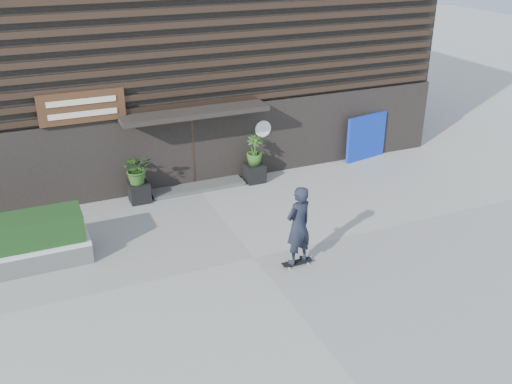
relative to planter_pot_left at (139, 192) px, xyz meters
name	(u,v)px	position (x,y,z in m)	size (l,w,h in m)	color
ground	(254,258)	(1.90, -4.40, -0.30)	(80.00, 80.00, 0.00)	#9B9992
entrance_step	(197,187)	(1.90, 0.20, -0.24)	(3.00, 0.80, 0.12)	#474745
planter_pot_left	(139,192)	(0.00, 0.00, 0.00)	(0.60, 0.60, 0.60)	black
bamboo_left	(137,168)	(0.00, 0.00, 0.78)	(0.86, 0.75, 0.96)	#2D591E
planter_pot_right	(255,173)	(3.80, 0.00, 0.00)	(0.60, 0.60, 0.60)	black
bamboo_right	(255,150)	(3.80, 0.00, 0.78)	(0.54, 0.54, 0.96)	#2D591E
raised_bed	(17,257)	(-3.59, -2.46, -0.05)	(3.50, 1.20, 0.50)	#50514E
snow_layer	(15,247)	(-3.59, -2.46, 0.24)	(3.50, 1.20, 0.08)	silver
hedge	(12,233)	(-3.59, -2.46, 0.63)	(3.30, 1.00, 0.70)	#153513
blue_tarp	(366,137)	(8.25, 0.30, 0.51)	(1.74, 0.12, 1.63)	#0D2BB5
building	(148,35)	(1.90, 5.56, 3.69)	(18.00, 11.00, 8.00)	black
skateboarder	(298,226)	(2.75, -5.13, 0.80)	(0.84, 0.67, 2.12)	black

